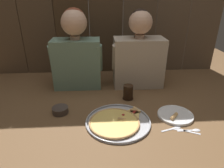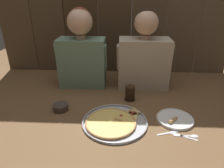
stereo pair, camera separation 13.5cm
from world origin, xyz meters
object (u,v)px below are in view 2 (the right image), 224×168
(diner_left, at_px, (82,50))
(diner_right, at_px, (144,54))
(pizza_tray, at_px, (114,122))
(dipping_bowl, at_px, (61,107))
(drinking_glass, at_px, (130,93))
(dinner_plate, at_px, (175,119))

(diner_left, distance_m, diner_right, 0.51)
(pizza_tray, bearing_deg, diner_right, 68.09)
(dipping_bowl, bearing_deg, diner_left, 78.60)
(drinking_glass, distance_m, diner_left, 0.53)
(dinner_plate, relative_size, dipping_bowl, 2.17)
(diner_right, bearing_deg, diner_left, 179.95)
(diner_left, bearing_deg, dipping_bowl, -101.40)
(diner_left, relative_size, diner_right, 1.02)
(pizza_tray, distance_m, diner_right, 0.66)
(drinking_glass, xyz_separation_m, diner_left, (-0.40, 0.25, 0.25))
(dinner_plate, height_order, drinking_glass, drinking_glass)
(drinking_glass, bearing_deg, dipping_bowl, -160.55)
(dinner_plate, height_order, diner_left, diner_left)
(pizza_tray, distance_m, drinking_glass, 0.33)
(diner_left, bearing_deg, drinking_glass, -32.55)
(dinner_plate, height_order, diner_right, diner_right)
(dinner_plate, height_order, dipping_bowl, dipping_bowl)
(dinner_plate, xyz_separation_m, diner_right, (-0.16, 0.51, 0.27))
(pizza_tray, distance_m, diner_left, 0.70)
(pizza_tray, xyz_separation_m, diner_right, (0.23, 0.56, 0.27))
(dipping_bowl, bearing_deg, diner_right, 35.32)
(dinner_plate, distance_m, drinking_glass, 0.38)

